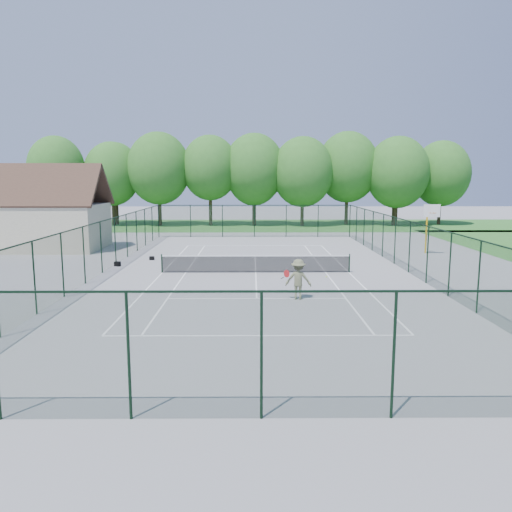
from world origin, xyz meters
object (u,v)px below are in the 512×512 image
object	(u,v)px
tennis_net	(256,263)
basketball_goal	(429,219)
sports_bag_a	(117,264)
tennis_player	(298,279)

from	to	relation	value
tennis_net	basketball_goal	size ratio (longest dim) A/B	3.04
sports_bag_a	tennis_player	bearing A→B (deg)	-17.16
tennis_net	basketball_goal	bearing A→B (deg)	29.30
tennis_player	tennis_net	bearing A→B (deg)	106.26
basketball_goal	sports_bag_a	size ratio (longest dim) A/B	9.82
basketball_goal	sports_bag_a	distance (m)	21.99
tennis_net	sports_bag_a	bearing A→B (deg)	165.71
basketball_goal	tennis_player	xyz separation A→B (m)	(-10.70, -13.58, -1.64)
tennis_net	basketball_goal	world-z (taller)	basketball_goal
basketball_goal	tennis_player	distance (m)	17.37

